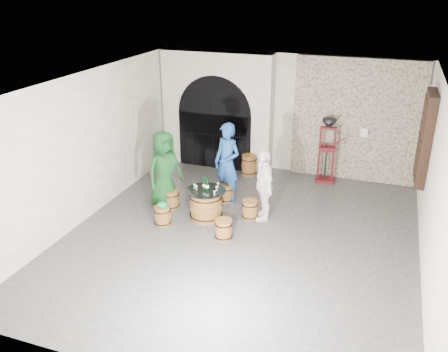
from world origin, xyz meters
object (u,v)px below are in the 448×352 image
(barrel_stool_near_right, at_px, (224,229))
(wine_bottle_right, at_px, (206,184))
(barrel_stool_far, at_px, (226,193))
(person_blue, at_px, (227,163))
(corking_press, at_px, (327,146))
(side_barrel, at_px, (249,165))
(person_white, at_px, (264,185))
(wine_bottle_center, at_px, (207,185))
(barrel_stool_left, at_px, (171,199))
(barrel_stool_near_left, at_px, (163,216))
(wine_bottle_left, at_px, (204,184))
(barrel_stool_right, at_px, (250,210))
(person_green, at_px, (164,170))
(barrel_table, at_px, (206,205))

(barrel_stool_near_right, distance_m, wine_bottle_right, 1.19)
(barrel_stool_far, bearing_deg, person_blue, 82.80)
(person_blue, height_order, corking_press, person_blue)
(barrel_stool_near_right, relative_size, side_barrel, 0.76)
(person_white, relative_size, wine_bottle_center, 5.01)
(barrel_stool_left, height_order, wine_bottle_right, wine_bottle_right)
(barrel_stool_near_right, bearing_deg, barrel_stool_near_left, 175.19)
(barrel_stool_near_right, distance_m, wine_bottle_center, 1.13)
(barrel_stool_left, xyz_separation_m, wine_bottle_left, (0.91, -0.18, 0.61))
(person_white, bearing_deg, side_barrel, 173.79)
(barrel_stool_left, xyz_separation_m, barrel_stool_right, (1.88, 0.11, 0.00))
(barrel_stool_left, height_order, wine_bottle_left, wine_bottle_left)
(barrel_stool_right, xyz_separation_m, corking_press, (1.26, 2.65, 0.78))
(barrel_stool_far, height_order, barrel_stool_near_left, same)
(barrel_stool_far, xyz_separation_m, corking_press, (2.05, 2.01, 0.78))
(barrel_stool_near_left, relative_size, person_green, 0.24)
(wine_bottle_left, relative_size, wine_bottle_right, 1.00)
(barrel_stool_near_left, xyz_separation_m, side_barrel, (0.95, 3.35, 0.07))
(barrel_table, bearing_deg, person_blue, 82.80)
(barrel_stool_far, height_order, barrel_stool_right, same)
(person_blue, bearing_deg, barrel_stool_left, -120.58)
(person_green, relative_size, corking_press, 1.07)
(barrel_stool_near_left, height_order, person_blue, person_blue)
(wine_bottle_left, bearing_deg, side_barrel, 85.62)
(person_green, relative_size, wine_bottle_right, 5.65)
(barrel_stool_near_left, xyz_separation_m, corking_press, (2.96, 3.58, 0.78))
(barrel_stool_right, xyz_separation_m, side_barrel, (-0.76, 2.42, 0.07))
(barrel_table, height_order, person_white, person_white)
(person_green, bearing_deg, barrel_stool_left, -77.03)
(wine_bottle_left, bearing_deg, wine_bottle_center, -24.18)
(barrel_table, bearing_deg, side_barrel, 86.60)
(barrel_stool_near_right, distance_m, wine_bottle_left, 1.20)
(barrel_stool_left, height_order, barrel_stool_near_right, same)
(person_green, bearing_deg, wine_bottle_center, -76.63)
(barrel_stool_near_right, bearing_deg, corking_press, 67.84)
(barrel_stool_left, relative_size, wine_bottle_left, 1.34)
(wine_bottle_center, bearing_deg, barrel_stool_right, 20.61)
(barrel_table, distance_m, side_barrel, 2.76)
(barrel_stool_right, bearing_deg, wine_bottle_center, -159.39)
(wine_bottle_right, bearing_deg, barrel_stool_far, 81.89)
(wine_bottle_left, height_order, wine_bottle_right, same)
(barrel_stool_left, relative_size, corking_press, 0.25)
(wine_bottle_left, bearing_deg, barrel_stool_near_left, -139.61)
(barrel_table, height_order, wine_bottle_right, wine_bottle_right)
(side_barrel, bearing_deg, wine_bottle_left, -94.38)
(barrel_stool_near_left, bearing_deg, barrel_stool_right, 28.47)
(wine_bottle_center, relative_size, corking_press, 0.19)
(barrel_stool_right, distance_m, side_barrel, 2.54)
(wine_bottle_right, bearing_deg, side_barrel, 86.37)
(barrel_stool_near_right, xyz_separation_m, person_blue, (-0.54, 1.75, 0.75))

